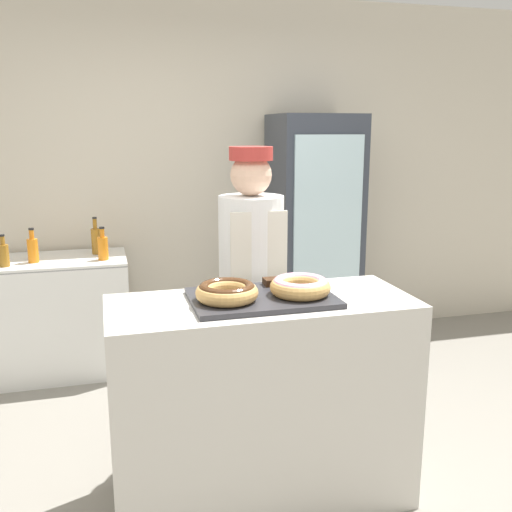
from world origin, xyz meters
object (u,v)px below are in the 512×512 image
object	(u,v)px
donut_chocolate_glaze	(227,291)
bottle_amber_b	(96,240)
baker_person	(252,292)
serving_tray	(262,298)
beverage_fridge	(313,235)
chest_freezer	(65,315)
brownie_back_left	(234,284)
bottle_orange_b	(103,247)
brownie_back_right	(272,282)
donut_light_glaze	(300,286)
bottle_amber	(4,254)
bottle_orange	(33,249)

from	to	relation	value
donut_chocolate_glaze	bottle_amber_b	world-z (taller)	bottle_amber_b
baker_person	serving_tray	bearing A→B (deg)	-99.67
beverage_fridge	chest_freezer	xyz separation A→B (m)	(-1.88, 0.01, -0.49)
brownie_back_left	bottle_orange_b	bearing A→B (deg)	110.99
chest_freezer	bottle_orange_b	xyz separation A→B (m)	(0.29, -0.12, 0.50)
brownie_back_right	bottle_orange_b	world-z (taller)	bottle_orange_b
donut_chocolate_glaze	baker_person	bearing A→B (deg)	65.27
brownie_back_right	chest_freezer	xyz separation A→B (m)	(-1.05, 1.63, -0.60)
donut_light_glaze	bottle_amber	size ratio (longest dim) A/B	1.26
donut_chocolate_glaze	baker_person	size ratio (longest dim) A/B	0.17
brownie_back_right	beverage_fridge	size ratio (longest dim) A/B	0.04
donut_light_glaze	bottle_amber_b	world-z (taller)	bottle_amber_b
baker_person	beverage_fridge	size ratio (longest dim) A/B	0.89
baker_person	bottle_orange	xyz separation A→B (m)	(-1.21, 1.19, 0.06)
serving_tray	donut_light_glaze	distance (m)	0.18
beverage_fridge	bottle_amber_b	world-z (taller)	beverage_fridge
baker_person	chest_freezer	distance (m)	1.70
chest_freezer	brownie_back_right	bearing A→B (deg)	-57.23
donut_chocolate_glaze	chest_freezer	distance (m)	2.08
donut_light_glaze	bottle_amber_b	distance (m)	2.10
donut_light_glaze	bottle_orange_b	xyz separation A→B (m)	(-0.83, 1.70, -0.12)
bottle_orange	bottle_orange_b	world-z (taller)	bottle_orange
bottle_amber_b	donut_chocolate_glaze	bearing A→B (deg)	-73.83
baker_person	bottle_amber	distance (m)	1.78
chest_freezer	bottle_orange	world-z (taller)	bottle_orange
brownie_back_right	beverage_fridge	bearing A→B (deg)	63.00
brownie_back_left	brownie_back_right	size ratio (longest dim) A/B	1.00
brownie_back_right	baker_person	bearing A→B (deg)	90.49
serving_tray	bottle_amber	size ratio (longest dim) A/B	2.93
bottle_amber	bottle_amber_b	distance (m)	0.63
baker_person	bottle_amber_b	xyz separation A→B (m)	(-0.80, 1.35, 0.07)
baker_person	beverage_fridge	xyz separation A→B (m)	(0.83, 1.26, 0.05)
beverage_fridge	donut_chocolate_glaze	bearing A→B (deg)	-120.89
brownie_back_right	baker_person	xyz separation A→B (m)	(-0.00, 0.36, -0.15)
bottle_orange	bottle_amber_b	distance (m)	0.44
brownie_back_left	bottle_orange_b	xyz separation A→B (m)	(-0.58, 1.51, -0.10)
serving_tray	bottle_orange	size ratio (longest dim) A/B	2.66
bottle_orange	donut_chocolate_glaze	bearing A→B (deg)	-61.07
beverage_fridge	bottle_amber	xyz separation A→B (m)	(-2.22, -0.15, 0.00)
serving_tray	chest_freezer	xyz separation A→B (m)	(-0.96, 1.78, -0.57)
beverage_fridge	chest_freezer	size ratio (longest dim) A/B	2.06
bottle_amber	baker_person	bearing A→B (deg)	-38.78
brownie_back_right	bottle_amber_b	bearing A→B (deg)	115.21
bottle_orange	bottle_amber_b	world-z (taller)	bottle_amber_b
chest_freezer	bottle_orange	distance (m)	0.54
brownie_back_left	chest_freezer	xyz separation A→B (m)	(-0.87, 1.63, -0.60)
baker_person	bottle_orange	world-z (taller)	baker_person
bottle_amber_b	bottle_amber	bearing A→B (deg)	-157.69
chest_freezer	bottle_orange_b	bearing A→B (deg)	-22.62
beverage_fridge	bottle_orange	world-z (taller)	beverage_fridge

